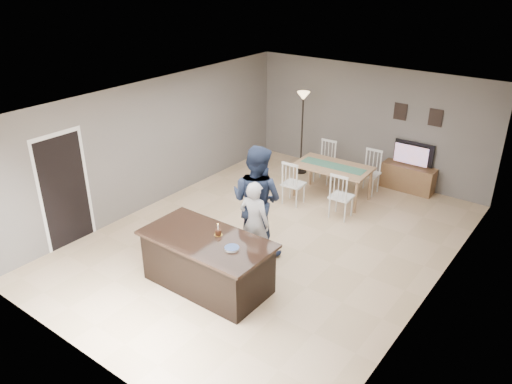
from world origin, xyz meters
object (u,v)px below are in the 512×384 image
Objects in this scene: dining_table at (333,171)px; floor_lamp at (303,111)px; plate_stack at (232,248)px; tv_console at (408,178)px; birthday_cake at (218,232)px; kitchen_island at (207,262)px; television at (412,154)px; woman at (254,223)px; man at (257,200)px.

dining_table is 0.94× the size of floor_lamp.
floor_lamp reaches higher than dining_table.
plate_stack is 5.40m from floor_lamp.
floor_lamp is at bearing 145.13° from dining_table.
birthday_cake is (-1.11, -5.39, 0.65)m from tv_console.
kitchen_island is 2.35× the size of television.
woman reaches higher than tv_console.
television is at bearing -110.09° from man.
woman is at bearing -102.51° from tv_console.
kitchen_island is 1.12× the size of dining_table.
woman is at bearing -68.82° from floor_lamp.
plate_stack is (0.54, -0.02, 0.46)m from kitchen_island.
kitchen_island is at bearing 177.73° from plate_stack.
kitchen_island is 5.78m from television.
television reaches higher than tv_console.
floor_lamp is (-1.35, 0.86, 0.95)m from dining_table.
television is 5.70m from plate_stack.
tv_console is at bearing 77.84° from kitchen_island.
tv_console is at bearing 90.00° from television.
woman is 7.51× the size of birthday_cake.
kitchen_island reaches higher than tv_console.
woman is at bearing 79.45° from kitchen_island.
plate_stack is (0.35, -1.04, 0.14)m from woman.
tv_console is at bearing -109.85° from woman.
kitchen_island is 1.46m from man.
man is (-1.21, -4.22, 0.72)m from tv_console.
tv_console is at bearing -110.34° from man.
dining_table is at bearing -93.86° from woman.
floor_lamp is (-2.55, -0.65, 0.72)m from television.
woman is 0.81× the size of dining_table.
dining_table is at bearing 91.34° from birthday_cake.
plate_stack is at bearing -69.33° from floor_lamp.
man reaches higher than dining_table.
birthday_cake is at bearing 155.45° from plate_stack.
plate_stack reaches higher than kitchen_island.
floor_lamp is (-2.55, -0.58, 1.29)m from tv_console.
kitchen_island is at bearing 86.20° from man.
floor_lamp reaches higher than television.
woman is 0.76× the size of floor_lamp.
birthday_cake is (0.09, 0.18, 0.49)m from kitchen_island.
television reaches higher than plate_stack.
woman is at bearing 77.67° from television.
television is 5.57m from birthday_cake.
man is at bearing 111.91° from plate_stack.
plate_stack is 0.12× the size of dining_table.
dining_table is (-1.20, -1.43, 0.34)m from tv_console.
woman is at bearing -89.06° from dining_table.
kitchen_island is 9.42× the size of plate_stack.
birthday_cake is at bearing 90.75° from man.
kitchen_island is 1.05× the size of man.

